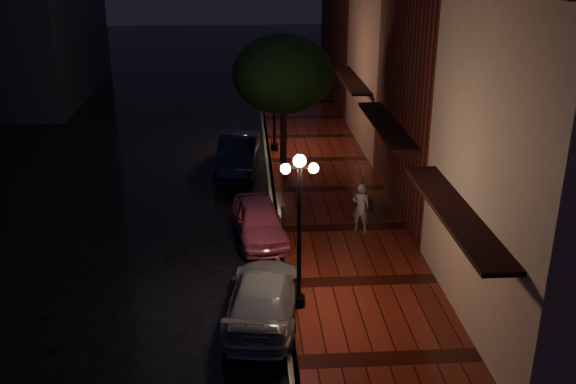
% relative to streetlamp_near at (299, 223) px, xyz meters
% --- Properties ---
extents(ground, '(120.00, 120.00, 0.00)m').
position_rel_streetlamp_near_xyz_m(ground, '(-0.35, 5.00, -2.60)').
color(ground, black).
rests_on(ground, ground).
extents(sidewalk, '(4.50, 60.00, 0.15)m').
position_rel_streetlamp_near_xyz_m(sidewalk, '(1.90, 5.00, -2.53)').
color(sidewalk, '#46140C').
rests_on(sidewalk, ground).
extents(curb, '(0.25, 60.00, 0.15)m').
position_rel_streetlamp_near_xyz_m(curb, '(-0.35, 5.00, -2.53)').
color(curb, '#595451').
rests_on(curb, ground).
extents(storefront_mid, '(5.00, 8.00, 11.00)m').
position_rel_streetlamp_near_xyz_m(storefront_mid, '(6.65, 7.00, 2.90)').
color(storefront_mid, '#511914').
rests_on(storefront_mid, ground).
extents(storefront_far, '(5.00, 8.00, 9.00)m').
position_rel_streetlamp_near_xyz_m(storefront_far, '(6.65, 15.00, 1.90)').
color(storefront_far, '#8C5951').
rests_on(storefront_far, ground).
extents(storefront_extra, '(5.00, 12.00, 10.00)m').
position_rel_streetlamp_near_xyz_m(storefront_extra, '(6.65, 25.00, 2.40)').
color(storefront_extra, '#511914').
rests_on(storefront_extra, ground).
extents(streetlamp_near, '(0.96, 0.36, 4.31)m').
position_rel_streetlamp_near_xyz_m(streetlamp_near, '(0.00, 0.00, 0.00)').
color(streetlamp_near, black).
rests_on(streetlamp_near, sidewalk).
extents(streetlamp_far, '(0.96, 0.36, 4.31)m').
position_rel_streetlamp_near_xyz_m(streetlamp_far, '(0.00, 14.00, 0.00)').
color(streetlamp_far, black).
rests_on(streetlamp_far, sidewalk).
extents(street_tree, '(4.16, 4.16, 5.80)m').
position_rel_streetlamp_near_xyz_m(street_tree, '(0.26, 10.99, 1.64)').
color(street_tree, black).
rests_on(street_tree, sidewalk).
extents(pink_car, '(2.05, 4.04, 1.32)m').
position_rel_streetlamp_near_xyz_m(pink_car, '(-0.95, 4.67, -1.94)').
color(pink_car, '#DC5A80').
rests_on(pink_car, ground).
extents(navy_car, '(2.03, 4.77, 1.53)m').
position_rel_streetlamp_near_xyz_m(navy_car, '(-1.70, 11.57, -1.84)').
color(navy_car, black).
rests_on(navy_car, ground).
extents(silver_car, '(2.42, 4.71, 1.31)m').
position_rel_streetlamp_near_xyz_m(silver_car, '(-0.95, -0.30, -1.95)').
color(silver_car, '#96969D').
rests_on(silver_car, ground).
extents(woman_with_umbrella, '(1.00, 1.02, 2.41)m').
position_rel_streetlamp_near_xyz_m(woman_with_umbrella, '(2.50, 4.67, -0.86)').
color(woman_with_umbrella, silver).
rests_on(woman_with_umbrella, sidewalk).
extents(parking_meter, '(0.13, 0.10, 1.40)m').
position_rel_streetlamp_near_xyz_m(parking_meter, '(-0.20, 3.68, -1.60)').
color(parking_meter, black).
rests_on(parking_meter, sidewalk).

